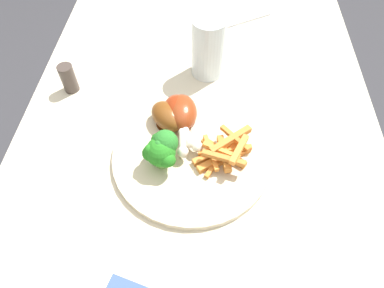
{
  "coord_description": "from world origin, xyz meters",
  "views": [
    {
      "loc": [
        -0.35,
        -0.01,
        1.23
      ],
      "look_at": [
        0.0,
        0.01,
        0.76
      ],
      "focal_mm": 32.65,
      "sensor_mm": 36.0,
      "label": 1
    }
  ],
  "objects_px": {
    "water_glass": "(208,47)",
    "broccoli_floret_middle": "(165,143)",
    "carrot_fries_pile": "(225,152)",
    "pepper_shaker": "(68,78)",
    "chicken_drumstick_near": "(182,114)",
    "broccoli_floret_front": "(160,153)",
    "chicken_drumstick_extra": "(169,118)",
    "dining_table": "(197,189)",
    "chicken_drumstick_far": "(179,113)",
    "fork": "(236,23)",
    "dinner_plate": "(192,153)"
  },
  "relations": [
    {
      "from": "chicken_drumstick_far",
      "to": "pepper_shaker",
      "type": "height_order",
      "value": "pepper_shaker"
    },
    {
      "from": "broccoli_floret_front",
      "to": "chicken_drumstick_far",
      "type": "relative_size",
      "value": 0.5
    },
    {
      "from": "dinner_plate",
      "to": "broccoli_floret_front",
      "type": "distance_m",
      "value": 0.07
    },
    {
      "from": "chicken_drumstick_far",
      "to": "fork",
      "type": "xyz_separation_m",
      "value": [
        0.33,
        -0.11,
        -0.03
      ]
    },
    {
      "from": "dinner_plate",
      "to": "pepper_shaker",
      "type": "xyz_separation_m",
      "value": [
        0.15,
        0.26,
        0.02
      ]
    },
    {
      "from": "carrot_fries_pile",
      "to": "pepper_shaker",
      "type": "distance_m",
      "value": 0.35
    },
    {
      "from": "dining_table",
      "to": "water_glass",
      "type": "xyz_separation_m",
      "value": [
        0.22,
        -0.01,
        0.18
      ]
    },
    {
      "from": "dining_table",
      "to": "pepper_shaker",
      "type": "height_order",
      "value": "pepper_shaker"
    },
    {
      "from": "chicken_drumstick_near",
      "to": "pepper_shaker",
      "type": "xyz_separation_m",
      "value": [
        0.09,
        0.23,
        -0.0
      ]
    },
    {
      "from": "dinner_plate",
      "to": "fork",
      "type": "distance_m",
      "value": 0.41
    },
    {
      "from": "broccoli_floret_front",
      "to": "fork",
      "type": "xyz_separation_m",
      "value": [
        0.43,
        -0.13,
        -0.05
      ]
    },
    {
      "from": "dining_table",
      "to": "broccoli_floret_front",
      "type": "distance_m",
      "value": 0.18
    },
    {
      "from": "chicken_drumstick_extra",
      "to": "dinner_plate",
      "type": "bearing_deg",
      "value": -141.46
    },
    {
      "from": "chicken_drumstick_extra",
      "to": "pepper_shaker",
      "type": "height_order",
      "value": "pepper_shaker"
    },
    {
      "from": "broccoli_floret_front",
      "to": "chicken_drumstick_far",
      "type": "height_order",
      "value": "broccoli_floret_front"
    },
    {
      "from": "chicken_drumstick_near",
      "to": "water_glass",
      "type": "xyz_separation_m",
      "value": [
        0.16,
        -0.04,
        0.03
      ]
    },
    {
      "from": "carrot_fries_pile",
      "to": "dining_table",
      "type": "bearing_deg",
      "value": 83.92
    },
    {
      "from": "dinner_plate",
      "to": "carrot_fries_pile",
      "type": "bearing_deg",
      "value": -99.25
    },
    {
      "from": "fork",
      "to": "pepper_shaker",
      "type": "relative_size",
      "value": 3.18
    },
    {
      "from": "chicken_drumstick_extra",
      "to": "broccoli_floret_front",
      "type": "bearing_deg",
      "value": 176.71
    },
    {
      "from": "dinner_plate",
      "to": "carrot_fries_pile",
      "type": "xyz_separation_m",
      "value": [
        -0.01,
        -0.06,
        0.02
      ]
    },
    {
      "from": "chicken_drumstick_extra",
      "to": "pepper_shaker",
      "type": "relative_size",
      "value": 1.92
    },
    {
      "from": "dining_table",
      "to": "carrot_fries_pile",
      "type": "xyz_separation_m",
      "value": [
        -0.0,
        -0.05,
        0.14
      ]
    },
    {
      "from": "chicken_drumstick_near",
      "to": "fork",
      "type": "bearing_deg",
      "value": -17.8
    },
    {
      "from": "broccoli_floret_front",
      "to": "carrot_fries_pile",
      "type": "relative_size",
      "value": 0.61
    },
    {
      "from": "broccoli_floret_middle",
      "to": "broccoli_floret_front",
      "type": "bearing_deg",
      "value": 156.9
    },
    {
      "from": "chicken_drumstick_far",
      "to": "pepper_shaker",
      "type": "relative_size",
      "value": 2.05
    },
    {
      "from": "pepper_shaker",
      "to": "chicken_drumstick_near",
      "type": "bearing_deg",
      "value": -110.15
    },
    {
      "from": "chicken_drumstick_near",
      "to": "chicken_drumstick_extra",
      "type": "xyz_separation_m",
      "value": [
        -0.01,
        0.02,
        -0.0
      ]
    },
    {
      "from": "broccoli_floret_middle",
      "to": "water_glass",
      "type": "height_order",
      "value": "water_glass"
    },
    {
      "from": "broccoli_floret_front",
      "to": "water_glass",
      "type": "bearing_deg",
      "value": -15.22
    },
    {
      "from": "carrot_fries_pile",
      "to": "chicken_drumstick_near",
      "type": "bearing_deg",
      "value": 46.88
    },
    {
      "from": "dinner_plate",
      "to": "broccoli_floret_front",
      "type": "bearing_deg",
      "value": 123.39
    },
    {
      "from": "pepper_shaker",
      "to": "broccoli_floret_front",
      "type": "bearing_deg",
      "value": -131.45
    },
    {
      "from": "dinner_plate",
      "to": "carrot_fries_pile",
      "type": "relative_size",
      "value": 2.73
    },
    {
      "from": "dining_table",
      "to": "carrot_fries_pile",
      "type": "relative_size",
      "value": 11.12
    },
    {
      "from": "carrot_fries_pile",
      "to": "water_glass",
      "type": "height_order",
      "value": "water_glass"
    },
    {
      "from": "carrot_fries_pile",
      "to": "broccoli_floret_front",
      "type": "bearing_deg",
      "value": 102.46
    },
    {
      "from": "dining_table",
      "to": "chicken_drumstick_near",
      "type": "distance_m",
      "value": 0.17
    },
    {
      "from": "dinner_plate",
      "to": "pepper_shaker",
      "type": "height_order",
      "value": "pepper_shaker"
    },
    {
      "from": "water_glass",
      "to": "broccoli_floret_middle",
      "type": "bearing_deg",
      "value": 165.28
    },
    {
      "from": "chicken_drumstick_near",
      "to": "broccoli_floret_front",
      "type": "bearing_deg",
      "value": 164.49
    },
    {
      "from": "broccoli_floret_front",
      "to": "pepper_shaker",
      "type": "relative_size",
      "value": 1.03
    },
    {
      "from": "dining_table",
      "to": "pepper_shaker",
      "type": "relative_size",
      "value": 18.88
    },
    {
      "from": "chicken_drumstick_extra",
      "to": "water_glass",
      "type": "distance_m",
      "value": 0.18
    },
    {
      "from": "water_glass",
      "to": "pepper_shaker",
      "type": "distance_m",
      "value": 0.29
    },
    {
      "from": "dining_table",
      "to": "chicken_drumstick_far",
      "type": "xyz_separation_m",
      "value": [
        0.07,
        0.04,
        0.15
      ]
    },
    {
      "from": "broccoli_floret_middle",
      "to": "chicken_drumstick_near",
      "type": "bearing_deg",
      "value": -14.1
    },
    {
      "from": "dining_table",
      "to": "chicken_drumstick_far",
      "type": "bearing_deg",
      "value": 26.97
    },
    {
      "from": "broccoli_floret_middle",
      "to": "carrot_fries_pile",
      "type": "relative_size",
      "value": 0.66
    }
  ]
}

